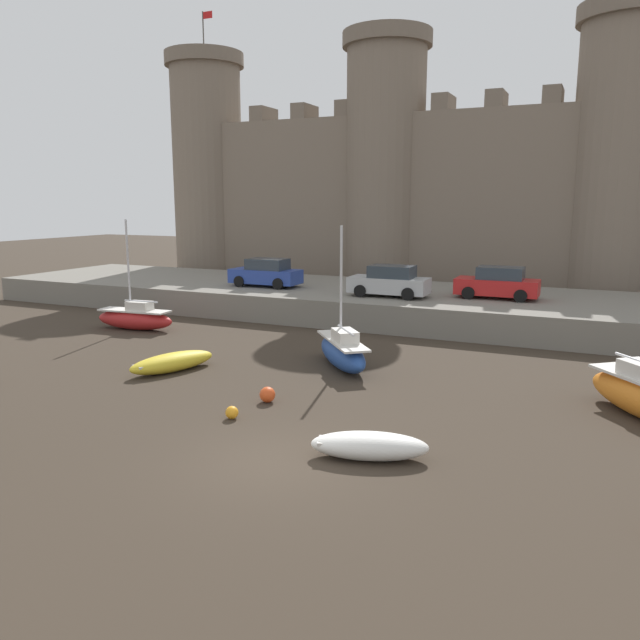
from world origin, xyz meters
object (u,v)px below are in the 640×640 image
(sailboat_foreground_left, at_px, (342,351))
(mooring_buoy_mid_mud, at_px, (232,412))
(sailboat_near_channel_right, at_px, (135,318))
(rowboat_midflat_left, at_px, (172,362))
(car_quay_centre_west, at_px, (390,282))
(rowboat_midflat_centre, at_px, (369,445))
(car_quay_west, at_px, (266,273))
(mooring_buoy_near_shore, at_px, (267,395))
(car_quay_east, at_px, (498,283))

(sailboat_foreground_left, distance_m, mooring_buoy_mid_mud, 6.75)
(sailboat_near_channel_right, bearing_deg, rowboat_midflat_left, -40.28)
(car_quay_centre_west, bearing_deg, rowboat_midflat_centre, -73.26)
(car_quay_west, distance_m, car_quay_centre_west, 7.79)
(rowboat_midflat_left, distance_m, mooring_buoy_mid_mud, 6.00)
(mooring_buoy_mid_mud, xyz_separation_m, car_quay_west, (-8.16, 16.60, 2.00))
(mooring_buoy_near_shore, xyz_separation_m, car_quay_west, (-8.37, 14.82, 1.94))
(sailboat_near_channel_right, distance_m, mooring_buoy_mid_mud, 14.58)
(rowboat_midflat_left, xyz_separation_m, mooring_buoy_near_shore, (5.07, -1.74, -0.12))
(rowboat_midflat_left, relative_size, car_quay_centre_west, 0.88)
(sailboat_foreground_left, bearing_deg, mooring_buoy_near_shore, -96.36)
(mooring_buoy_near_shore, height_order, car_quay_east, car_quay_east)
(car_quay_east, bearing_deg, mooring_buoy_mid_mud, -105.35)
(car_quay_west, height_order, car_quay_centre_west, same)
(rowboat_midflat_centre, bearing_deg, mooring_buoy_mid_mud, 167.34)
(mooring_buoy_near_shore, relative_size, car_quay_west, 0.12)
(car_quay_east, bearing_deg, sailboat_foreground_left, -110.56)
(rowboat_midflat_centre, xyz_separation_m, car_quay_east, (0.12, 18.57, 1.84))
(rowboat_midflat_left, height_order, mooring_buoy_mid_mud, rowboat_midflat_left)
(sailboat_near_channel_right, bearing_deg, car_quay_west, 66.67)
(sailboat_foreground_left, distance_m, car_quay_centre_west, 9.38)
(sailboat_near_channel_right, height_order, mooring_buoy_near_shore, sailboat_near_channel_right)
(mooring_buoy_near_shore, xyz_separation_m, car_quay_centre_west, (-0.61, 14.10, 1.94))
(sailboat_near_channel_right, bearing_deg, mooring_buoy_mid_mud, -38.46)
(car_quay_centre_west, bearing_deg, sailboat_near_channel_right, -148.27)
(mooring_buoy_mid_mud, bearing_deg, sailboat_foreground_left, 83.60)
(sailboat_foreground_left, bearing_deg, rowboat_midflat_left, -150.47)
(car_quay_east, bearing_deg, rowboat_midflat_centre, -90.38)
(rowboat_midflat_centre, height_order, mooring_buoy_near_shore, rowboat_midflat_centre)
(mooring_buoy_mid_mud, height_order, car_quay_centre_west, car_quay_centre_west)
(car_quay_east, xyz_separation_m, car_quay_west, (-12.97, -0.91, 0.00))
(mooring_buoy_near_shore, bearing_deg, car_quay_east, 73.69)
(rowboat_midflat_centre, bearing_deg, car_quay_west, 126.05)
(car_quay_east, bearing_deg, car_quay_centre_west, -162.55)
(rowboat_midflat_centre, xyz_separation_m, mooring_buoy_mid_mud, (-4.68, 1.05, -0.17))
(car_quay_centre_west, bearing_deg, sailboat_foreground_left, -82.80)
(mooring_buoy_near_shore, bearing_deg, car_quay_centre_west, 92.48)
(sailboat_foreground_left, xyz_separation_m, mooring_buoy_near_shore, (-0.55, -4.92, -0.39))
(car_quay_east, bearing_deg, sailboat_near_channel_right, -152.50)
(rowboat_midflat_left, xyz_separation_m, mooring_buoy_mid_mud, (4.86, -3.52, -0.18))
(sailboat_foreground_left, height_order, rowboat_midflat_left, sailboat_foreground_left)
(mooring_buoy_mid_mud, bearing_deg, rowboat_midflat_centre, -12.66)
(mooring_buoy_mid_mud, bearing_deg, car_quay_west, 116.19)
(sailboat_near_channel_right, xyz_separation_m, rowboat_midflat_left, (6.55, -5.55, -0.23))
(mooring_buoy_near_shore, bearing_deg, car_quay_west, 119.45)
(car_quay_centre_west, bearing_deg, mooring_buoy_near_shore, -87.52)
(rowboat_midflat_centre, bearing_deg, rowboat_midflat_left, 154.43)
(rowboat_midflat_centre, height_order, rowboat_midflat_left, rowboat_midflat_left)
(sailboat_near_channel_right, bearing_deg, car_quay_east, 27.50)
(mooring_buoy_mid_mud, distance_m, mooring_buoy_near_shore, 1.79)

